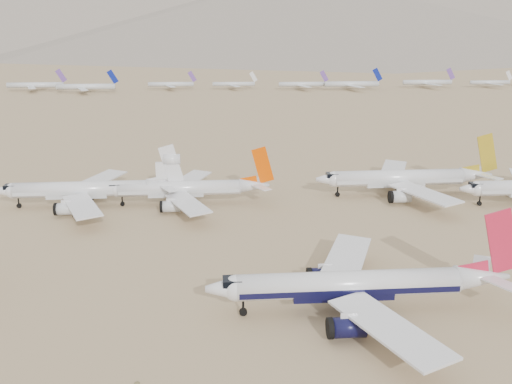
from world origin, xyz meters
TOP-DOWN VIEW (x-y plane):
  - ground at (0.00, 0.00)m, footprint 7000.00×7000.00m
  - main_airliner at (-7.90, 3.41)m, footprint 51.50×50.30m
  - row2_gold_tail at (22.74, 70.51)m, footprint 50.27×49.16m
  - row2_orange_tail at (-39.94, 66.72)m, footprint 44.67×43.70m
  - row2_white_trijet at (-65.63, 67.19)m, footprint 47.77×46.69m
  - distant_storage_row at (34.71, 343.89)m, footprint 626.12×62.58m
  - foothills at (526.68, 1100.00)m, footprint 4637.50×1395.00m

SIDE VIEW (x-z plane):
  - ground at x=0.00m, z-range 0.00..0.00m
  - distant_storage_row at x=34.71m, z-range -2.65..11.32m
  - row2_orange_tail at x=-39.94m, z-range -3.50..12.44m
  - row2_white_trijet at x=-65.63m, z-range -3.56..13.37m
  - main_airliner at x=-7.90m, z-range -4.09..14.08m
  - row2_gold_tail at x=22.74m, z-range -3.94..13.95m
  - foothills at x=526.68m, z-range -10.35..144.65m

